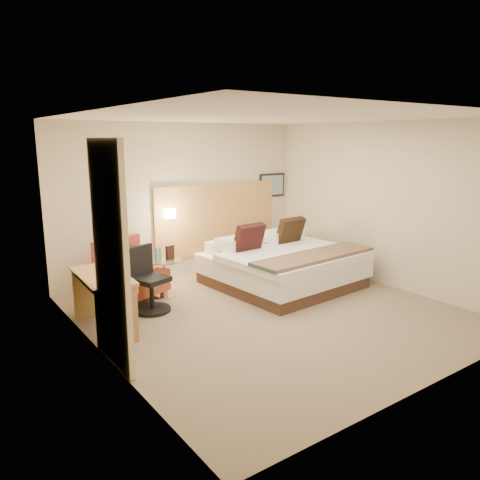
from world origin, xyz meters
TOP-DOWN VIEW (x-y plane):
  - floor at (0.00, 0.00)m, footprint 4.80×5.00m
  - ceiling at (0.00, 0.00)m, footprint 4.80×5.00m
  - wall_back at (0.00, 2.51)m, footprint 4.80×0.02m
  - wall_front at (0.00, -2.51)m, footprint 4.80×0.02m
  - wall_left at (-2.41, 0.00)m, footprint 0.02×5.00m
  - wall_right at (2.41, 0.00)m, footprint 0.02×5.00m
  - headboard_panel at (0.70, 2.47)m, footprint 2.60×0.04m
  - art_frame at (2.02, 2.48)m, footprint 0.62×0.03m
  - art_canvas at (2.02, 2.46)m, footprint 0.54×0.01m
  - lamp_arm at (-0.35, 2.42)m, footprint 0.02×0.12m
  - lamp_shade at (-0.35, 2.36)m, footprint 0.15×0.15m
  - curtain at (-2.36, -0.25)m, footprint 0.06×0.90m
  - bottle_a at (-1.01, 1.52)m, footprint 0.07×0.07m
  - bottle_b at (-0.95, 1.57)m, footprint 0.07×0.07m
  - menu_folder at (-0.80, 1.49)m, footprint 0.14×0.08m
  - bed at (0.96, 0.89)m, footprint 2.32×2.27m
  - lounge_chair at (-1.39, 1.72)m, footprint 1.09×1.03m
  - side_table at (-0.90, 1.51)m, footprint 0.61×0.61m
  - desk at (-2.11, 0.74)m, footprint 0.61×1.22m
  - desk_chair at (-1.37, 1.05)m, footprint 0.67×0.67m

SIDE VIEW (x-z plane):
  - floor at x=0.00m, z-range -0.02..0.00m
  - side_table at x=-0.90m, z-range 0.03..0.61m
  - bed at x=0.96m, z-range -0.19..0.88m
  - lounge_chair at x=-1.39m, z-range -0.09..0.83m
  - desk_chair at x=-1.37m, z-range -0.08..0.85m
  - desk at x=-2.11m, z-range 0.21..0.96m
  - bottle_a at x=-1.01m, z-range 0.58..0.79m
  - bottle_b at x=-0.95m, z-range 0.58..0.79m
  - menu_folder at x=-0.80m, z-range 0.58..0.81m
  - headboard_panel at x=0.70m, z-range 0.30..1.60m
  - lamp_arm at x=-0.35m, z-range 1.14..1.16m
  - lamp_shade at x=-0.35m, z-range 1.07..1.22m
  - curtain at x=-2.36m, z-range 0.01..2.43m
  - wall_back at x=0.00m, z-range 0.00..2.70m
  - wall_front at x=0.00m, z-range 0.00..2.70m
  - wall_left at x=-2.41m, z-range 0.00..2.70m
  - wall_right at x=2.41m, z-range 0.00..2.70m
  - art_frame at x=2.02m, z-range 1.27..1.73m
  - art_canvas at x=2.02m, z-range 1.30..1.70m
  - ceiling at x=0.00m, z-range 2.70..2.72m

